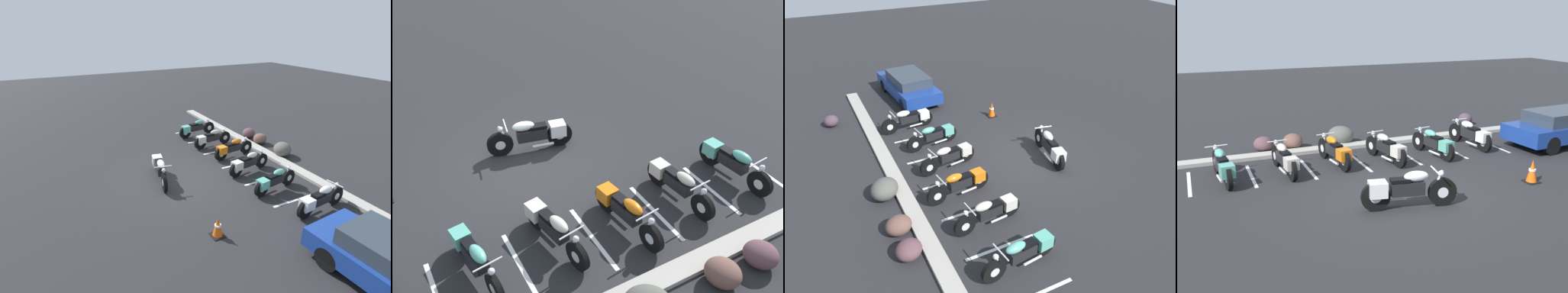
% 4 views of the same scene
% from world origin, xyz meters
% --- Properties ---
extents(ground, '(60.00, 60.00, 0.00)m').
position_xyz_m(ground, '(0.00, 0.00, 0.00)').
color(ground, '#262628').
extents(motorcycle_white_featured, '(2.40, 0.85, 0.95)m').
position_xyz_m(motorcycle_white_featured, '(-0.39, -0.57, 0.51)').
color(motorcycle_white_featured, black).
rests_on(motorcycle_white_featured, ground).
extents(parked_bike_0, '(0.68, 2.28, 0.90)m').
position_xyz_m(parked_bike_0, '(-4.32, 3.04, 0.48)').
color(parked_bike_0, black).
rests_on(parked_bike_0, ground).
extents(parked_bike_1, '(0.63, 2.21, 0.87)m').
position_xyz_m(parked_bike_1, '(-2.55, 3.04, 0.46)').
color(parked_bike_1, black).
rests_on(parked_bike_1, ground).
extents(parked_bike_2, '(0.68, 2.22, 0.88)m').
position_xyz_m(parked_bike_2, '(-0.91, 3.25, 0.47)').
color(parked_bike_2, black).
rests_on(parked_bike_2, ground).
extents(parked_bike_3, '(0.75, 2.20, 0.87)m').
position_xyz_m(parked_bike_3, '(0.74, 2.94, 0.46)').
color(parked_bike_3, black).
rests_on(parked_bike_3, ground).
extents(parked_bike_4, '(0.70, 2.15, 0.85)m').
position_xyz_m(parked_bike_4, '(2.46, 2.90, 0.45)').
color(parked_bike_4, black).
rests_on(parked_bike_4, ground).
extents(concrete_curb, '(18.00, 0.50, 0.12)m').
position_xyz_m(concrete_curb, '(0.00, 4.96, 0.06)').
color(concrete_curb, '#A8A399').
rests_on(concrete_curb, ground).
extents(landscape_rock_1, '(0.86, 0.92, 0.55)m').
position_xyz_m(landscape_rock_1, '(-1.74, 5.56, 0.27)').
color(landscape_rock_1, brown).
rests_on(landscape_rock_1, ground).
extents(landscape_rock_2, '(0.92, 0.95, 0.54)m').
position_xyz_m(landscape_rock_2, '(-2.76, 5.58, 0.27)').
color(landscape_rock_2, brown).
rests_on(landscape_rock_2, ground).
extents(stall_line_0, '(0.10, 2.10, 0.00)m').
position_xyz_m(stall_line_0, '(-5.24, 3.25, 0.00)').
color(stall_line_0, white).
rests_on(stall_line_0, ground).
extents(stall_line_1, '(0.10, 2.10, 0.00)m').
position_xyz_m(stall_line_1, '(-3.53, 3.25, 0.00)').
color(stall_line_1, white).
rests_on(stall_line_1, ground).
extents(stall_line_2, '(0.10, 2.10, 0.00)m').
position_xyz_m(stall_line_2, '(-1.81, 3.25, 0.00)').
color(stall_line_2, white).
rests_on(stall_line_2, ground).
extents(stall_line_3, '(0.10, 2.10, 0.00)m').
position_xyz_m(stall_line_3, '(-0.09, 3.25, 0.00)').
color(stall_line_3, white).
rests_on(stall_line_3, ground).
extents(stall_line_4, '(0.10, 2.10, 0.00)m').
position_xyz_m(stall_line_4, '(1.62, 3.25, 0.00)').
color(stall_line_4, white).
rests_on(stall_line_4, ground).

